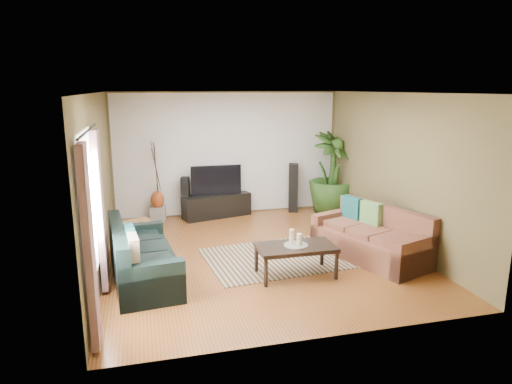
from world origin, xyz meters
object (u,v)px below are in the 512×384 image
object	(u,v)px
sofa_left	(143,253)
television	(216,180)
sofa_right	(370,234)
speaker_right	(293,188)
tv_stand	(217,206)
potted_plant	(332,173)
pedestal	(158,214)
vase	(157,200)
coffee_table	(296,261)
side_table	(137,239)
speaker_left	(186,198)

from	to	relation	value
sofa_left	television	xyz separation A→B (m)	(1.59, 3.10, 0.40)
sofa_left	television	distance (m)	3.51
sofa_right	speaker_right	xyz separation A→B (m)	(-0.28, 3.12, 0.13)
tv_stand	potted_plant	size ratio (longest dim) A/B	0.82
sofa_left	tv_stand	bearing A→B (deg)	-33.41
sofa_right	pedestal	xyz separation A→B (m)	(-3.31, 3.12, -0.27)
sofa_left	pedestal	size ratio (longest dim) A/B	6.41
pedestal	vase	xyz separation A→B (m)	(0.00, 0.00, 0.30)
coffee_table	potted_plant	size ratio (longest dim) A/B	0.64
tv_stand	television	world-z (taller)	television
pedestal	coffee_table	bearing A→B (deg)	-61.59
vase	side_table	xyz separation A→B (m)	(-0.43, -1.99, -0.17)
vase	sofa_right	bearing A→B (deg)	-43.25
tv_stand	sofa_left	bearing A→B (deg)	-131.55
tv_stand	speaker_left	size ratio (longest dim) A/B	1.62
sofa_left	side_table	world-z (taller)	sofa_left
vase	speaker_left	bearing A→B (deg)	0.00
potted_plant	side_table	world-z (taller)	potted_plant
side_table	sofa_left	bearing A→B (deg)	-84.95
television	speaker_left	xyz separation A→B (m)	(-0.67, 0.00, -0.36)
sofa_right	potted_plant	world-z (taller)	potted_plant
coffee_table	side_table	bearing A→B (deg)	147.59
side_table	vase	bearing A→B (deg)	77.94
coffee_table	side_table	world-z (taller)	side_table
television	speaker_right	world-z (taller)	television
coffee_table	speaker_left	distance (m)	3.73
sofa_left	vase	world-z (taller)	sofa_left
sofa_right	vase	world-z (taller)	sofa_right
tv_stand	speaker_left	world-z (taller)	speaker_left
speaker_right	speaker_left	bearing A→B (deg)	-165.04
speaker_left	pedestal	distance (m)	0.67
speaker_right	vase	size ratio (longest dim) A/B	2.80
sofa_left	television	size ratio (longest dim) A/B	1.81
sofa_right	coffee_table	xyz separation A→B (m)	(-1.42, -0.38, -0.19)
tv_stand	pedestal	size ratio (longest dim) A/B	4.83
speaker_left	potted_plant	world-z (taller)	potted_plant
pedestal	vase	bearing A→B (deg)	0.00
speaker_left	sofa_left	bearing A→B (deg)	-89.99
tv_stand	speaker_right	bearing A→B (deg)	-14.35
pedestal	sofa_left	bearing A→B (deg)	-96.05
potted_plant	pedestal	distance (m)	3.91
sofa_left	tv_stand	world-z (taller)	sofa_left
tv_stand	pedestal	distance (m)	1.27
coffee_table	potted_plant	bearing A→B (deg)	59.18
sofa_right	television	bearing A→B (deg)	-166.57
pedestal	side_table	world-z (taller)	side_table
coffee_table	speaker_right	size ratio (longest dim) A/B	1.05
potted_plant	vase	world-z (taller)	potted_plant
coffee_table	tv_stand	bearing A→B (deg)	100.72
television	pedestal	xyz separation A→B (m)	(-1.26, 0.00, -0.67)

